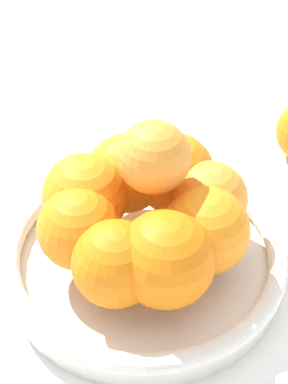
% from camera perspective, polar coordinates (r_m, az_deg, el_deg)
% --- Properties ---
extents(ground_plane, '(4.00, 4.00, 0.00)m').
position_cam_1_polar(ground_plane, '(0.63, 0.00, -7.10)').
color(ground_plane, white).
extents(fruit_bowl, '(0.27, 0.27, 0.04)m').
position_cam_1_polar(fruit_bowl, '(0.61, 0.00, -5.87)').
color(fruit_bowl, silver).
rests_on(fruit_bowl, ground_plane).
extents(orange_pile, '(0.19, 0.20, 0.13)m').
position_cam_1_polar(orange_pile, '(0.57, 0.16, -1.64)').
color(orange_pile, orange).
rests_on(orange_pile, fruit_bowl).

